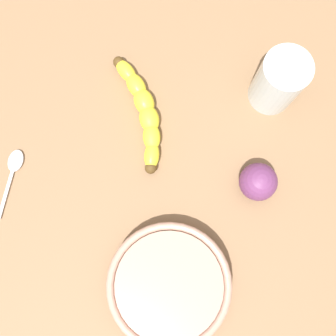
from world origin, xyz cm
name	(u,v)px	position (x,y,z in cm)	size (l,w,h in cm)	color
wooden_tabletop	(157,135)	(0.00, 0.00, 1.50)	(120.00, 120.00, 3.00)	#856344
banana	(143,111)	(1.36, 3.53, 4.57)	(13.17, 16.55, 3.14)	yellow
smoothie_glass	(278,83)	(16.12, -11.19, 7.94)	(7.14, 7.14, 10.72)	silver
ceramic_bowl	(169,285)	(-17.81, -15.30, 5.28)	(18.19, 18.19, 3.79)	tan
plum_fruit	(258,182)	(2.26, -17.39, 5.90)	(5.80, 5.80, 5.80)	#6B3360
teaspoon	(14,165)	(-17.39, 15.14, 3.40)	(10.85, 5.78, 0.80)	silver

